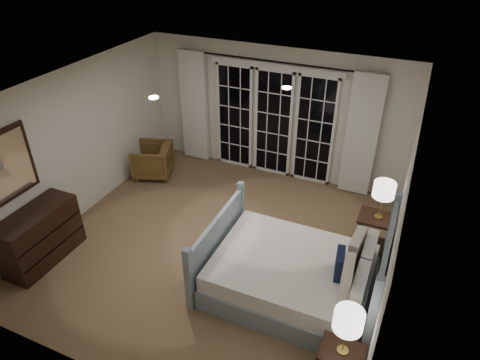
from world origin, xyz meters
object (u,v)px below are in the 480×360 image
at_px(nightstand_right, 376,230).
at_px(armchair, 152,160).
at_px(dresser, 40,236).
at_px(lamp_right, 384,190).
at_px(lamp_left, 349,321).
at_px(bed, 296,275).

distance_m(nightstand_right, armchair, 4.40).
bearing_deg(dresser, nightstand_right, 24.72).
xyz_separation_m(lamp_right, armchair, (-4.35, 0.66, -0.84)).
xyz_separation_m(lamp_left, dresser, (-4.48, 0.29, -0.64)).
height_order(bed, nightstand_right, bed).
xyz_separation_m(lamp_right, dresser, (-4.48, -2.06, -0.75)).
distance_m(bed, nightstand_right, 1.48).
relative_size(bed, lamp_right, 3.84).
distance_m(nightstand_right, lamp_left, 2.42).
relative_size(bed, dresser, 1.88).
bearing_deg(nightstand_right, bed, -124.46).
distance_m(nightstand_right, dresser, 4.93).
bearing_deg(lamp_left, bed, 126.30).
bearing_deg(armchair, lamp_right, 61.22).
xyz_separation_m(bed, nightstand_right, (0.83, 1.21, 0.13)).
height_order(armchair, dresser, dresser).
xyz_separation_m(bed, lamp_left, (0.83, -1.14, 0.73)).
height_order(nightstand_right, lamp_right, lamp_right).
distance_m(bed, lamp_right, 1.69).
bearing_deg(lamp_right, nightstand_right, 90.00).
relative_size(bed, armchair, 3.14).
xyz_separation_m(armchair, dresser, (-0.13, -2.72, 0.10)).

